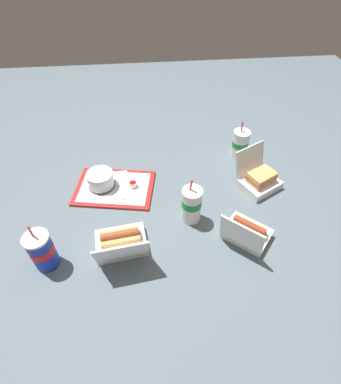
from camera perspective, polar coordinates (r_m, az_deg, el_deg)
ground_plane at (r=1.39m, az=-0.05°, el=-2.39°), size 3.20×3.20×0.00m
food_tray at (r=1.48m, az=-10.60°, el=0.77°), size 0.41×0.32×0.01m
cake_container at (r=1.47m, az=-13.15°, el=2.28°), size 0.13×0.13×0.08m
ketchup_cup at (r=1.46m, az=-7.16°, el=1.49°), size 0.04×0.04×0.02m
napkin_stack at (r=1.52m, az=-10.04°, el=2.59°), size 0.11×0.11×0.00m
plastic_fork at (r=1.42m, az=-10.64°, el=-1.03°), size 0.11×0.04×0.00m
clamshell_hotdog_back at (r=1.28m, az=14.28°, el=-7.44°), size 0.25×0.24×0.17m
clamshell_sandwich_corner at (r=1.51m, az=16.49°, el=2.38°), size 0.24×0.24×0.18m
clamshell_hotdog_right at (r=1.23m, az=-9.38°, el=-9.49°), size 0.23×0.23×0.18m
soda_cup_corner at (r=1.66m, az=13.13°, el=9.03°), size 0.09×0.09×0.21m
soda_cup_center at (r=1.23m, az=-23.30°, el=-10.19°), size 0.10×0.10×0.23m
soda_cup_back at (r=1.27m, az=4.02°, el=-2.39°), size 0.09×0.09×0.23m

